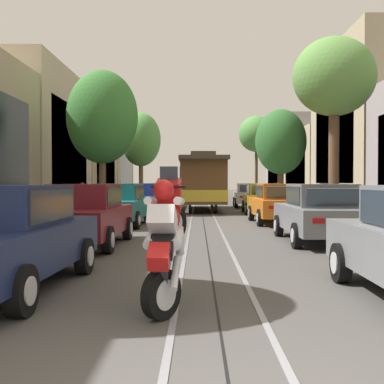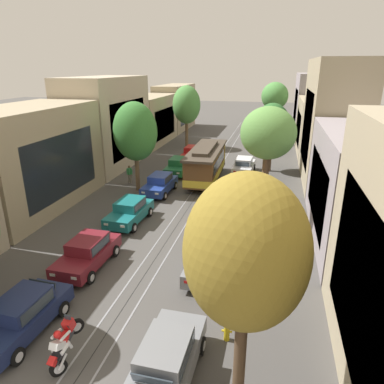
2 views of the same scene
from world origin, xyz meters
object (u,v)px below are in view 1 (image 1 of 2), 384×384
street_tree_kerb_right_fourth (256,134)px  cable_car_trolley (202,182)px  parked_car_maroon_second_left (85,215)px  parked_car_white_fifth_right (249,195)px  pedestrian_on_left_pavement (82,195)px  street_tree_kerb_left_second (102,117)px  motorcycle_with_rider (166,234)px  parked_car_navy_near_left (2,237)px  parked_car_grey_second_right (320,213)px  parked_car_blue_fourth_left (142,199)px  parked_car_orange_mid_right (278,203)px  street_tree_kerb_right_mid (281,142)px  parked_car_red_sixth_left (161,194)px  parked_car_teal_mid_left (119,204)px  parked_car_green_fifth_left (152,196)px  parked_car_yellow_fourth_right (262,198)px  street_tree_kerb_right_second (334,79)px  street_tree_kerb_left_mid (141,140)px

street_tree_kerb_right_fourth → cable_car_trolley: bearing=-106.8°
parked_car_maroon_second_left → street_tree_kerb_right_fourth: (8.57, 33.48, 5.50)m
parked_car_white_fifth_right → pedestrian_on_left_pavement: bearing=-150.8°
parked_car_white_fifth_right → street_tree_kerb_left_second: 11.59m
parked_car_maroon_second_left → motorcycle_with_rider: (2.49, -6.09, 0.16)m
parked_car_white_fifth_right → motorcycle_with_rider: bearing=-98.6°
cable_car_trolley → pedestrian_on_left_pavement: cable_car_trolley is taller
parked_car_navy_near_left → parked_car_maroon_second_left: bearing=89.6°
parked_car_white_fifth_right → motorcycle_with_rider: size_ratio=2.39×
parked_car_maroon_second_left → pedestrian_on_left_pavement: size_ratio=2.69×
parked_car_grey_second_right → pedestrian_on_left_pavement: bearing=127.0°
parked_car_blue_fourth_left → parked_car_orange_mid_right: 7.77m
parked_car_navy_near_left → parked_car_orange_mid_right: size_ratio=1.01×
street_tree_kerb_right_mid → parked_car_navy_near_left: bearing=-108.8°
parked_car_maroon_second_left → parked_car_red_sixth_left: bearing=89.5°
parked_car_teal_mid_left → street_tree_kerb_right_mid: street_tree_kerb_right_mid is taller
parked_car_teal_mid_left → street_tree_kerb_right_fourth: (8.62, 27.82, 5.50)m
parked_car_green_fifth_left → street_tree_kerb_right_mid: size_ratio=0.66×
parked_car_navy_near_left → street_tree_kerb_right_mid: (8.65, 25.45, 3.61)m
parked_car_maroon_second_left → parked_car_red_sixth_left: (0.20, 22.66, 0.00)m
parked_car_navy_near_left → cable_car_trolley: size_ratio=0.48×
parked_car_navy_near_left → parked_car_white_fifth_right: (6.29, 23.96, 0.00)m
parked_car_blue_fourth_left → motorcycle_with_rider: size_ratio=2.39×
parked_car_yellow_fourth_right → street_tree_kerb_left_second: street_tree_kerb_left_second is taller
parked_car_white_fifth_right → street_tree_kerb_right_mid: (2.35, 1.49, 3.61)m
parked_car_teal_mid_left → street_tree_kerb_right_fourth: 29.64m
parked_car_navy_near_left → street_tree_kerb_right_second: bearing=55.8°
motorcycle_with_rider → parked_car_yellow_fourth_right: bearing=78.5°
parked_car_orange_mid_right → cable_car_trolley: (-2.94, 8.76, 0.86)m
parked_car_red_sixth_left → street_tree_kerb_left_mid: bearing=109.3°
parked_car_navy_near_left → cable_car_trolley: cable_car_trolley is taller
parked_car_maroon_second_left → parked_car_grey_second_right: 6.26m
parked_car_white_fifth_right → street_tree_kerb_left_mid: (-8.33, 10.22, 4.57)m
parked_car_yellow_fourth_right → pedestrian_on_left_pavement: pedestrian_on_left_pavement is taller
street_tree_kerb_right_second → parked_car_red_sixth_left: bearing=119.1°
parked_car_white_fifth_right → street_tree_kerb_right_fourth: (2.31, 14.53, 5.50)m
parked_car_grey_second_right → street_tree_kerb_left_mid: bearing=106.3°
parked_car_blue_fourth_left → parked_car_grey_second_right: bearing=-60.5°
parked_car_orange_mid_right → parked_car_yellow_fourth_right: size_ratio=0.99×
parked_car_navy_near_left → motorcycle_with_rider: 2.75m
parked_car_blue_fourth_left → street_tree_kerb_right_fourth: street_tree_kerb_right_fourth is taller
parked_car_white_fifth_right → cable_car_trolley: size_ratio=0.48×
street_tree_kerb_left_second → parked_car_green_fifth_left: bearing=69.3°
parked_car_green_fifth_left → street_tree_kerb_right_second: 13.83m
parked_car_navy_near_left → parked_car_orange_mid_right: (6.11, 11.71, 0.00)m
parked_car_yellow_fourth_right → parked_car_grey_second_right: bearing=-90.4°
parked_car_orange_mid_right → street_tree_kerb_right_mid: size_ratio=0.66×
street_tree_kerb_left_second → motorcycle_with_rider: 18.96m
street_tree_kerb_left_second → street_tree_kerb_right_fourth: bearing=64.0°
street_tree_kerb_right_second → cable_car_trolley: size_ratio=0.84×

